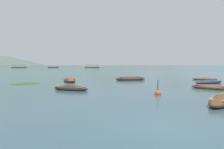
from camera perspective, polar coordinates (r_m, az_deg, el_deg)
ground_plane at (r=1506.78m, az=1.11°, el=2.72°), size 6000.00×6000.00×0.00m
mountain_1 at (r=1893.33m, az=-25.26°, el=8.51°), size 1691.01×1691.01×398.04m
mountain_2 at (r=1831.71m, az=-0.96°, el=6.68°), size 1060.82×1060.82×252.04m
mountain_3 at (r=2198.02m, az=19.85°, el=6.47°), size 770.75×770.75×298.24m
rowboat_0 at (r=19.72m, az=27.06°, el=-3.33°), size 3.38×3.16×0.49m
rowboat_1 at (r=17.08m, az=-12.00°, el=-3.97°), size 3.44×2.06×0.51m
rowboat_2 at (r=31.32m, az=25.45°, el=-1.17°), size 3.57×1.50×0.44m
rowboat_3 at (r=26.14m, az=-12.33°, el=-1.52°), size 2.88×4.64×0.70m
rowboat_4 at (r=25.56m, az=26.49°, el=-1.97°), size 4.49×3.26×0.52m
rowboat_5 at (r=27.73m, az=5.39°, el=-1.23°), size 4.46×2.02×0.68m
rowboat_6 at (r=12.74m, az=29.80°, el=-6.43°), size 3.69×4.10×0.62m
ferry_0 at (r=158.41m, az=-25.50°, el=1.91°), size 11.15×5.35×2.54m
ferry_1 at (r=142.12m, az=-5.82°, el=2.10°), size 10.54×3.83×2.54m
ferry_2 at (r=152.26m, az=-16.81°, el=2.04°), size 8.14×4.81×2.54m
mooring_buoy at (r=14.62m, az=13.24°, el=-5.33°), size 0.46×0.46×1.19m
weed_patch_2 at (r=24.16m, az=-24.02°, el=-2.56°), size 4.23×4.11×0.14m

